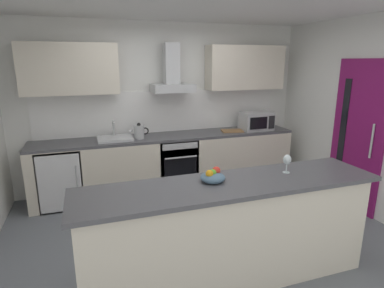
{
  "coord_description": "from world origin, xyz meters",
  "views": [
    {
      "loc": [
        -1.2,
        -3.14,
        2.02
      ],
      "look_at": [
        -0.01,
        0.36,
        1.05
      ],
      "focal_mm": 29.73,
      "sensor_mm": 36.0,
      "label": 1
    }
  ],
  "objects_px": {
    "kettle": "(139,132)",
    "chopping_board": "(232,131)",
    "refrigerator": "(61,177)",
    "sink": "(115,138)",
    "fruit_bowl": "(213,177)",
    "oven": "(175,162)",
    "range_hood": "(172,77)",
    "wine_glass": "(287,160)",
    "microwave": "(256,121)"
  },
  "relations": [
    {
      "from": "kettle",
      "to": "wine_glass",
      "type": "height_order",
      "value": "wine_glass"
    },
    {
      "from": "oven",
      "to": "sink",
      "type": "height_order",
      "value": "sink"
    },
    {
      "from": "wine_glass",
      "to": "oven",
      "type": "bearing_deg",
      "value": 102.22
    },
    {
      "from": "microwave",
      "to": "kettle",
      "type": "bearing_deg",
      "value": -179.83
    },
    {
      "from": "sink",
      "to": "range_hood",
      "type": "xyz_separation_m",
      "value": [
        0.91,
        0.12,
        0.86
      ]
    },
    {
      "from": "microwave",
      "to": "wine_glass",
      "type": "bearing_deg",
      "value": -112.91
    },
    {
      "from": "chopping_board",
      "to": "range_hood",
      "type": "bearing_deg",
      "value": 170.97
    },
    {
      "from": "oven",
      "to": "range_hood",
      "type": "xyz_separation_m",
      "value": [
        0.0,
        0.13,
        1.33
      ]
    },
    {
      "from": "wine_glass",
      "to": "fruit_bowl",
      "type": "bearing_deg",
      "value": 178.81
    },
    {
      "from": "refrigerator",
      "to": "wine_glass",
      "type": "bearing_deg",
      "value": -45.5
    },
    {
      "from": "oven",
      "to": "kettle",
      "type": "height_order",
      "value": "kettle"
    },
    {
      "from": "oven",
      "to": "sink",
      "type": "relative_size",
      "value": 1.6
    },
    {
      "from": "wine_glass",
      "to": "chopping_board",
      "type": "height_order",
      "value": "wine_glass"
    },
    {
      "from": "chopping_board",
      "to": "oven",
      "type": "bearing_deg",
      "value": 178.59
    },
    {
      "from": "fruit_bowl",
      "to": "microwave",
      "type": "bearing_deg",
      "value": 52.36
    },
    {
      "from": "microwave",
      "to": "wine_glass",
      "type": "distance_m",
      "value": 2.37
    },
    {
      "from": "microwave",
      "to": "sink",
      "type": "relative_size",
      "value": 1.0
    },
    {
      "from": "microwave",
      "to": "fruit_bowl",
      "type": "height_order",
      "value": "microwave"
    },
    {
      "from": "refrigerator",
      "to": "microwave",
      "type": "relative_size",
      "value": 1.7
    },
    {
      "from": "kettle",
      "to": "range_hood",
      "type": "bearing_deg",
      "value": 16.35
    },
    {
      "from": "microwave",
      "to": "chopping_board",
      "type": "xyz_separation_m",
      "value": [
        -0.43,
        0.0,
        -0.14
      ]
    },
    {
      "from": "sink",
      "to": "fruit_bowl",
      "type": "height_order",
      "value": "sink"
    },
    {
      "from": "refrigerator",
      "to": "wine_glass",
      "type": "distance_m",
      "value": 3.17
    },
    {
      "from": "kettle",
      "to": "sink",
      "type": "bearing_deg",
      "value": 172.75
    },
    {
      "from": "microwave",
      "to": "fruit_bowl",
      "type": "distance_m",
      "value": 2.73
    },
    {
      "from": "refrigerator",
      "to": "chopping_board",
      "type": "height_order",
      "value": "chopping_board"
    },
    {
      "from": "range_hood",
      "to": "chopping_board",
      "type": "height_order",
      "value": "range_hood"
    },
    {
      "from": "refrigerator",
      "to": "microwave",
      "type": "bearing_deg",
      "value": -0.47
    },
    {
      "from": "sink",
      "to": "chopping_board",
      "type": "height_order",
      "value": "sink"
    },
    {
      "from": "wine_glass",
      "to": "sink",
      "type": "bearing_deg",
      "value": 122.0
    },
    {
      "from": "sink",
      "to": "wine_glass",
      "type": "distance_m",
      "value": 2.62
    },
    {
      "from": "oven",
      "to": "microwave",
      "type": "bearing_deg",
      "value": -1.14
    },
    {
      "from": "kettle",
      "to": "wine_glass",
      "type": "distance_m",
      "value": 2.41
    },
    {
      "from": "sink",
      "to": "fruit_bowl",
      "type": "bearing_deg",
      "value": -73.84
    },
    {
      "from": "range_hood",
      "to": "oven",
      "type": "bearing_deg",
      "value": -90.0
    },
    {
      "from": "kettle",
      "to": "chopping_board",
      "type": "height_order",
      "value": "kettle"
    },
    {
      "from": "oven",
      "to": "fruit_bowl",
      "type": "xyz_separation_m",
      "value": [
        -0.27,
        -2.19,
        0.57
      ]
    },
    {
      "from": "microwave",
      "to": "kettle",
      "type": "distance_m",
      "value": 1.96
    },
    {
      "from": "kettle",
      "to": "refrigerator",
      "type": "bearing_deg",
      "value": 178.43
    },
    {
      "from": "oven",
      "to": "chopping_board",
      "type": "bearing_deg",
      "value": -1.41
    },
    {
      "from": "refrigerator",
      "to": "chopping_board",
      "type": "relative_size",
      "value": 2.5
    },
    {
      "from": "kettle",
      "to": "chopping_board",
      "type": "relative_size",
      "value": 0.85
    },
    {
      "from": "microwave",
      "to": "sink",
      "type": "distance_m",
      "value": 2.31
    },
    {
      "from": "range_hood",
      "to": "fruit_bowl",
      "type": "height_order",
      "value": "range_hood"
    },
    {
      "from": "oven",
      "to": "fruit_bowl",
      "type": "bearing_deg",
      "value": -97.02
    },
    {
      "from": "fruit_bowl",
      "to": "wine_glass",
      "type": "bearing_deg",
      "value": -1.19
    },
    {
      "from": "refrigerator",
      "to": "kettle",
      "type": "distance_m",
      "value": 1.27
    },
    {
      "from": "refrigerator",
      "to": "sink",
      "type": "xyz_separation_m",
      "value": [
        0.78,
        0.01,
        0.5
      ]
    },
    {
      "from": "refrigerator",
      "to": "oven",
      "type": "bearing_deg",
      "value": 0.09
    },
    {
      "from": "oven",
      "to": "range_hood",
      "type": "bearing_deg",
      "value": 90.0
    }
  ]
}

